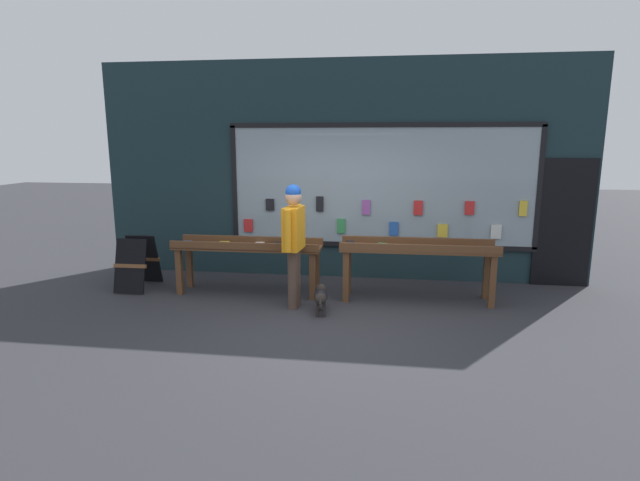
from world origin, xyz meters
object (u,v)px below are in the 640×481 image
object	(u,v)px
sandwich_board_sign	(137,262)
person_browsing	(294,235)
small_dog	(321,296)
display_table_right	(418,253)
display_table_left	(248,251)

from	to	relation	value
sandwich_board_sign	person_browsing	bearing A→B (deg)	-12.99
sandwich_board_sign	small_dog	bearing A→B (deg)	-15.00
person_browsing	sandwich_board_sign	xyz separation A→B (m)	(-2.70, 0.57, -0.62)
small_dog	person_browsing	bearing A→B (deg)	57.20
display_table_right	display_table_left	bearing A→B (deg)	179.94
display_table_right	person_browsing	bearing A→B (deg)	-162.04
display_table_left	display_table_right	world-z (taller)	display_table_right
display_table_left	sandwich_board_sign	bearing A→B (deg)	-179.90
display_table_left	small_dog	distance (m)	1.54
display_table_left	display_table_right	bearing A→B (deg)	-0.06
display_table_right	small_dog	size ratio (longest dim) A/B	3.80
display_table_right	sandwich_board_sign	bearing A→B (deg)	-179.99
display_table_left	person_browsing	distance (m)	1.09
small_dog	sandwich_board_sign	distance (m)	3.22
display_table_left	person_browsing	bearing A→B (deg)	-34.34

